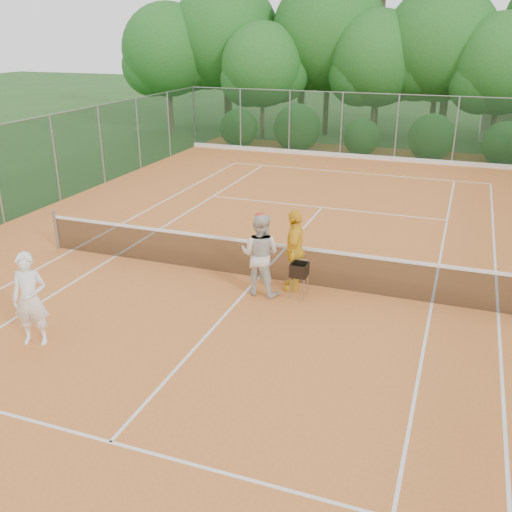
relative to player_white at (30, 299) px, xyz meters
The scene contains 13 objects.
ground 5.41m from the player_white, 55.80° to the left, with size 120.00×120.00×0.00m, color #214619.
clay_court 5.41m from the player_white, 55.80° to the left, with size 18.00×36.00×0.02m, color orange.
tennis_net 5.34m from the player_white, 55.80° to the left, with size 11.97×0.10×1.10m.
player_white is the anchor object (origin of this frame).
player_center_grp 4.91m from the player_white, 47.43° to the left, with size 0.96×0.76×1.95m.
player_yellow 5.75m from the player_white, 46.22° to the left, with size 1.13×0.47×1.93m, color yellow.
ball_hopper 5.63m from the player_white, 41.45° to the left, with size 0.36×0.36×0.83m.
stray_ball_a 17.03m from the player_white, 78.56° to the left, with size 0.07×0.07×0.07m, color yellow.
stray_ball_b 17.91m from the player_white, 85.88° to the left, with size 0.07×0.07×0.07m, color #D2E435.
stray_ball_c 17.13m from the player_white, 72.55° to the left, with size 0.07×0.07×0.07m, color yellow.
court_markings 5.41m from the player_white, 55.80° to the left, with size 11.03×23.83×0.01m.
fence_back 19.64m from the player_white, 81.23° to the left, with size 18.07×0.07×3.00m.
tropical_treeline 25.37m from the player_white, 79.81° to the left, with size 32.10×8.49×15.03m.
Camera 1 is at (4.38, -12.04, 5.68)m, focal length 40.00 mm.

